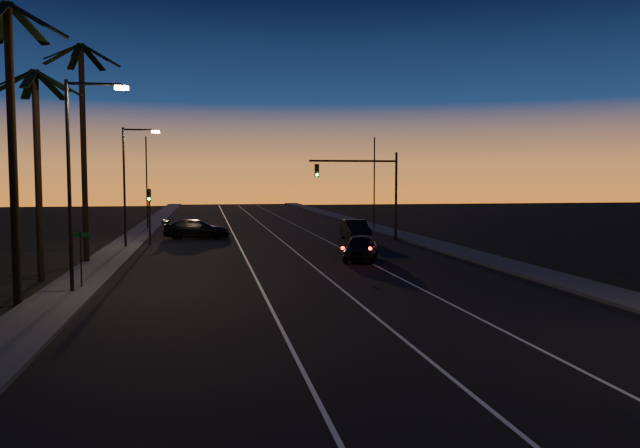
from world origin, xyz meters
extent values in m
cube|color=black|center=(0.00, 30.00, 0.01)|extent=(20.00, 170.00, 0.01)
cube|color=#373734|center=(-11.20, 30.00, 0.08)|extent=(2.40, 170.00, 0.16)
cube|color=#373734|center=(11.20, 30.00, 0.08)|extent=(2.40, 170.00, 0.16)
cube|color=silver|center=(-3.00, 30.00, 0.02)|extent=(0.12, 160.00, 0.01)
cube|color=silver|center=(0.50, 30.00, 0.02)|extent=(0.12, 160.00, 0.01)
cube|color=silver|center=(4.00, 30.00, 0.02)|extent=(0.12, 160.00, 0.01)
cylinder|color=black|center=(-12.60, 18.00, 5.75)|extent=(0.32, 0.32, 11.50)
cube|color=black|center=(-11.57, 18.26, 10.94)|extent=(2.18, 0.92, 1.18)
cube|color=black|center=(-12.16, 18.97, 10.94)|extent=(1.25, 2.12, 1.18)
cube|color=black|center=(-13.08, 18.94, 10.94)|extent=(1.34, 2.09, 1.18)
cube|color=black|center=(-11.75, 17.36, 10.94)|extent=(1.95, 1.61, 1.18)
cylinder|color=black|center=(-13.20, 24.00, 5.00)|extent=(0.32, 0.32, 10.00)
cube|color=black|center=(-12.17, 24.26, 9.44)|extent=(2.18, 0.92, 1.18)
cube|color=black|center=(-12.76, 24.97, 9.44)|extent=(1.25, 2.12, 1.18)
cube|color=black|center=(-13.68, 24.94, 9.44)|extent=(1.34, 2.09, 1.18)
cube|color=black|center=(-14.24, 24.21, 9.44)|extent=(2.18, 0.82, 1.18)
cube|color=black|center=(-14.01, 23.32, 9.44)|extent=(1.90, 1.69, 1.18)
cube|color=black|center=(-13.17, 22.94, 9.44)|extent=(0.45, 2.16, 1.18)
cube|color=black|center=(-12.35, 23.36, 9.44)|extent=(1.95, 1.61, 1.18)
cylinder|color=black|center=(-12.20, 30.00, 6.25)|extent=(0.32, 0.32, 12.50)
cube|color=black|center=(-11.17, 30.26, 11.94)|extent=(2.18, 0.92, 1.18)
cube|color=black|center=(-11.76, 30.97, 11.94)|extent=(1.25, 2.12, 1.18)
cube|color=black|center=(-12.68, 30.94, 11.94)|extent=(1.34, 2.09, 1.18)
cube|color=black|center=(-13.24, 30.21, 11.94)|extent=(2.18, 0.82, 1.18)
cube|color=black|center=(-13.01, 29.32, 11.94)|extent=(1.90, 1.69, 1.18)
cube|color=black|center=(-12.17, 28.94, 11.94)|extent=(0.45, 2.16, 1.18)
cube|color=black|center=(-11.35, 29.36, 11.94)|extent=(1.95, 1.61, 1.18)
cylinder|color=black|center=(-11.00, 20.00, 4.50)|extent=(0.16, 0.16, 9.00)
cylinder|color=black|center=(-9.90, 20.00, 8.85)|extent=(2.20, 0.12, 0.12)
cube|color=#EEBB5F|center=(-8.80, 20.00, 8.72)|extent=(0.55, 0.26, 0.16)
cylinder|color=black|center=(-11.00, 38.00, 4.25)|extent=(0.16, 0.16, 8.50)
cylinder|color=black|center=(-9.90, 38.00, 8.35)|extent=(2.20, 0.12, 0.12)
cube|color=#EEBB5F|center=(-8.80, 38.00, 8.22)|extent=(0.55, 0.26, 0.16)
cylinder|color=black|center=(-10.80, 21.00, 1.30)|extent=(0.06, 0.06, 2.60)
cube|color=#0B4512|center=(-10.80, 21.00, 2.45)|extent=(0.70, 0.03, 0.20)
cylinder|color=black|center=(9.50, 40.00, 3.50)|extent=(0.20, 0.20, 7.00)
cylinder|color=black|center=(6.00, 40.00, 6.30)|extent=(7.00, 0.16, 0.16)
cube|color=black|center=(3.10, 40.00, 5.55)|extent=(0.32, 0.28, 1.00)
sphere|color=black|center=(3.10, 39.83, 5.87)|extent=(0.20, 0.20, 0.20)
sphere|color=black|center=(3.10, 39.83, 5.55)|extent=(0.20, 0.20, 0.20)
sphere|color=#14FF59|center=(3.10, 39.83, 5.23)|extent=(0.20, 0.20, 0.20)
cylinder|color=black|center=(-9.50, 40.00, 2.10)|extent=(0.14, 0.14, 4.20)
cube|color=black|center=(-9.50, 40.00, 3.70)|extent=(0.28, 0.25, 0.90)
sphere|color=black|center=(-9.50, 39.85, 3.98)|extent=(0.18, 0.18, 0.18)
sphere|color=black|center=(-9.50, 39.85, 3.70)|extent=(0.18, 0.18, 0.18)
sphere|color=#14FF59|center=(-9.50, 39.85, 3.42)|extent=(0.18, 0.18, 0.18)
cylinder|color=black|center=(-11.00, 55.00, 4.50)|extent=(0.14, 0.14, 9.00)
cylinder|color=black|center=(11.00, 52.00, 4.50)|extent=(0.14, 0.14, 9.00)
imported|color=black|center=(3.77, 28.67, 0.78)|extent=(3.22, 4.88, 1.54)
sphere|color=#FF0F05|center=(2.15, 26.37, 1.03)|extent=(0.18, 0.18, 0.18)
sphere|color=#FF0F05|center=(3.61, 25.86, 1.03)|extent=(0.18, 0.18, 0.18)
imported|color=black|center=(6.34, 40.66, 0.82)|extent=(1.88, 4.96, 1.62)
imported|color=black|center=(-6.14, 44.26, 0.80)|extent=(5.68, 3.00, 1.57)
camera|label=1|loc=(-5.37, -7.59, 4.89)|focal=35.00mm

